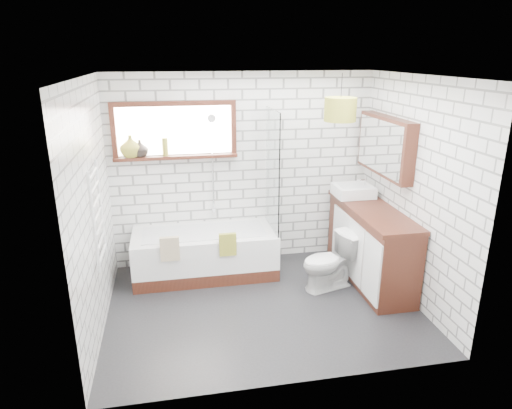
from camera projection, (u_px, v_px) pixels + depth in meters
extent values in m
cube|color=black|center=(262.00, 306.00, 5.15)|extent=(3.40, 2.60, 0.01)
cube|color=white|center=(264.00, 76.00, 4.36)|extent=(3.40, 2.60, 0.01)
cube|color=white|center=(243.00, 170.00, 5.97)|extent=(3.40, 0.01, 2.50)
cube|color=white|center=(297.00, 251.00, 3.54)|extent=(3.40, 0.01, 2.50)
cube|color=white|center=(92.00, 210.00, 4.45)|extent=(0.01, 2.60, 2.50)
cube|color=white|center=(413.00, 191.00, 5.06)|extent=(0.01, 2.60, 2.50)
cube|color=#34150E|center=(175.00, 131.00, 5.60)|extent=(1.52, 0.16, 0.68)
cube|color=white|center=(98.00, 215.00, 4.47)|extent=(0.06, 0.52, 1.00)
cube|color=#34150E|center=(385.00, 146.00, 5.47)|extent=(0.16, 1.20, 0.70)
cylinder|color=silver|center=(213.00, 165.00, 5.83)|extent=(0.02, 0.02, 1.30)
cube|color=white|center=(205.00, 253.00, 5.80)|extent=(1.78, 0.79, 0.58)
cube|color=white|center=(272.00, 171.00, 5.63)|extent=(0.02, 0.72, 1.50)
cube|color=olive|center=(228.00, 244.00, 5.40)|extent=(0.20, 0.06, 0.28)
cube|color=tan|center=(170.00, 249.00, 5.28)|extent=(0.22, 0.06, 0.29)
cube|color=#34150E|center=(370.00, 244.00, 5.60)|extent=(0.53, 1.66, 0.95)
cube|color=white|center=(353.00, 191.00, 5.89)|extent=(0.48, 0.42, 0.14)
cylinder|color=silver|center=(365.00, 185.00, 5.90)|extent=(0.04, 0.04, 0.17)
imported|color=white|center=(329.00, 262.00, 5.44)|extent=(0.55, 0.75, 0.68)
imported|color=olive|center=(131.00, 148.00, 5.54)|extent=(0.34, 0.34, 0.27)
imported|color=black|center=(140.00, 150.00, 5.57)|extent=(0.26, 0.26, 0.21)
cylinder|color=olive|center=(165.00, 149.00, 5.62)|extent=(0.08, 0.08, 0.22)
cylinder|color=olive|center=(340.00, 109.00, 5.19)|extent=(0.37, 0.37, 0.27)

